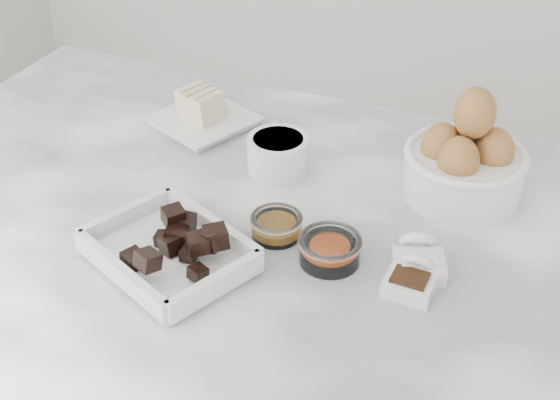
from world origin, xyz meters
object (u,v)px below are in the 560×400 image
(sugar_ramekin, at_px, (278,153))
(vanilla_spoon, at_px, (411,279))
(chocolate_dish, at_px, (168,248))
(butter_plate, at_px, (202,114))
(egg_bowl, at_px, (465,161))
(honey_bowl, at_px, (277,225))
(salt_spoon, at_px, (418,259))
(zest_bowl, at_px, (330,249))

(sugar_ramekin, height_order, vanilla_spoon, sugar_ramekin)
(chocolate_dish, distance_m, butter_plate, 0.35)
(butter_plate, xyz_separation_m, egg_bowl, (0.42, -0.03, 0.03))
(honey_bowl, bearing_deg, butter_plate, 135.93)
(sugar_ramekin, distance_m, salt_spoon, 0.28)
(zest_bowl, relative_size, salt_spoon, 0.89)
(honey_bowl, distance_m, vanilla_spoon, 0.19)
(sugar_ramekin, xyz_separation_m, egg_bowl, (0.26, 0.05, 0.02))
(sugar_ramekin, xyz_separation_m, vanilla_spoon, (0.25, -0.18, -0.01))
(sugar_ramekin, bearing_deg, honey_bowl, -66.96)
(egg_bowl, bearing_deg, sugar_ramekin, -169.57)
(salt_spoon, bearing_deg, vanilla_spoon, -86.43)
(sugar_ramekin, bearing_deg, egg_bowl, 10.43)
(sugar_ramekin, bearing_deg, butter_plate, 155.50)
(chocolate_dish, xyz_separation_m, salt_spoon, (0.28, 0.11, -0.01))
(egg_bowl, height_order, salt_spoon, egg_bowl)
(butter_plate, relative_size, honey_bowl, 2.64)
(butter_plate, xyz_separation_m, salt_spoon, (0.41, -0.21, -0.00))
(egg_bowl, relative_size, honey_bowl, 2.46)
(butter_plate, distance_m, honey_bowl, 0.32)
(egg_bowl, relative_size, vanilla_spoon, 2.42)
(salt_spoon, bearing_deg, egg_bowl, 86.64)
(egg_bowl, bearing_deg, honey_bowl, -135.59)
(butter_plate, height_order, egg_bowl, egg_bowl)
(chocolate_dish, distance_m, honey_bowl, 0.14)
(vanilla_spoon, height_order, salt_spoon, salt_spoon)
(butter_plate, distance_m, vanilla_spoon, 0.49)
(chocolate_dish, bearing_deg, salt_spoon, 21.10)
(chocolate_dish, height_order, butter_plate, butter_plate)
(butter_plate, relative_size, sugar_ramekin, 2.02)
(chocolate_dish, height_order, honey_bowl, chocolate_dish)
(sugar_ramekin, xyz_separation_m, salt_spoon, (0.25, -0.14, -0.01))
(vanilla_spoon, bearing_deg, honey_bowl, 170.11)
(butter_plate, height_order, vanilla_spoon, butter_plate)
(chocolate_dish, relative_size, sugar_ramekin, 2.67)
(egg_bowl, xyz_separation_m, vanilla_spoon, (-0.01, -0.22, -0.04))
(butter_plate, bearing_deg, zest_bowl, -38.12)
(chocolate_dish, bearing_deg, vanilla_spoon, 13.98)
(chocolate_dish, distance_m, zest_bowl, 0.20)
(egg_bowl, bearing_deg, vanilla_spoon, -92.18)
(sugar_ramekin, relative_size, vanilla_spoon, 1.28)
(sugar_ramekin, bearing_deg, vanilla_spoon, -35.46)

